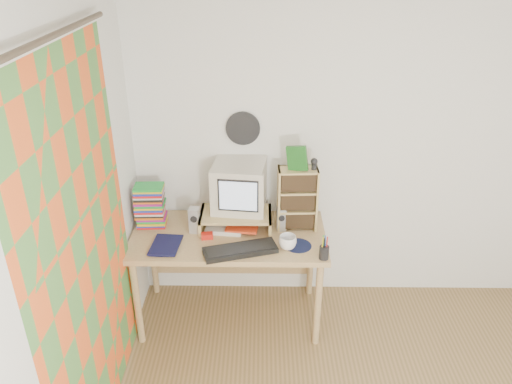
{
  "coord_description": "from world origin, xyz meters",
  "views": [
    {
      "loc": [
        -0.79,
        -1.69,
        2.65
      ],
      "look_at": [
        -0.83,
        1.33,
        1.12
      ],
      "focal_mm": 35.0,
      "sensor_mm": 36.0,
      "label": 1
    }
  ],
  "objects_px": {
    "desk": "(229,245)",
    "mug": "(288,242)",
    "keyboard": "(240,250)",
    "diary": "(152,243)",
    "cd_rack": "(297,199)",
    "dvd_stack": "(151,208)",
    "crt_monitor": "(239,188)"
  },
  "relations": [
    {
      "from": "mug",
      "to": "crt_monitor",
      "type": "bearing_deg",
      "value": 136.15
    },
    {
      "from": "keyboard",
      "to": "cd_rack",
      "type": "distance_m",
      "value": 0.57
    },
    {
      "from": "dvd_stack",
      "to": "cd_rack",
      "type": "bearing_deg",
      "value": -3.13
    },
    {
      "from": "crt_monitor",
      "to": "mug",
      "type": "height_order",
      "value": "crt_monitor"
    },
    {
      "from": "diary",
      "to": "mug",
      "type": "bearing_deg",
      "value": 3.17
    },
    {
      "from": "crt_monitor",
      "to": "desk",
      "type": "bearing_deg",
      "value": -124.17
    },
    {
      "from": "cd_rack",
      "to": "mug",
      "type": "bearing_deg",
      "value": -107.35
    },
    {
      "from": "keyboard",
      "to": "dvd_stack",
      "type": "relative_size",
      "value": 1.7
    },
    {
      "from": "crt_monitor",
      "to": "mug",
      "type": "xyz_separation_m",
      "value": [
        0.34,
        -0.33,
        -0.25
      ]
    },
    {
      "from": "keyboard",
      "to": "diary",
      "type": "distance_m",
      "value": 0.62
    },
    {
      "from": "crt_monitor",
      "to": "cd_rack",
      "type": "relative_size",
      "value": 0.78
    },
    {
      "from": "desk",
      "to": "diary",
      "type": "relative_size",
      "value": 5.91
    },
    {
      "from": "desk",
      "to": "dvd_stack",
      "type": "relative_size",
      "value": 4.78
    },
    {
      "from": "crt_monitor",
      "to": "dvd_stack",
      "type": "bearing_deg",
      "value": -171.18
    },
    {
      "from": "dvd_stack",
      "to": "diary",
      "type": "bearing_deg",
      "value": -81.59
    },
    {
      "from": "keyboard",
      "to": "cd_rack",
      "type": "xyz_separation_m",
      "value": [
        0.4,
        0.34,
        0.22
      ]
    },
    {
      "from": "cd_rack",
      "to": "mug",
      "type": "xyz_separation_m",
      "value": [
        -0.08,
        -0.29,
        -0.19
      ]
    },
    {
      "from": "dvd_stack",
      "to": "keyboard",
      "type": "bearing_deg",
      "value": -30.38
    },
    {
      "from": "desk",
      "to": "dvd_stack",
      "type": "xyz_separation_m",
      "value": [
        -0.58,
        0.06,
        0.28
      ]
    },
    {
      "from": "crt_monitor",
      "to": "keyboard",
      "type": "relative_size",
      "value": 0.74
    },
    {
      "from": "desk",
      "to": "crt_monitor",
      "type": "distance_m",
      "value": 0.44
    },
    {
      "from": "desk",
      "to": "mug",
      "type": "distance_m",
      "value": 0.52
    },
    {
      "from": "desk",
      "to": "dvd_stack",
      "type": "distance_m",
      "value": 0.64
    },
    {
      "from": "crt_monitor",
      "to": "dvd_stack",
      "type": "relative_size",
      "value": 1.26
    },
    {
      "from": "dvd_stack",
      "to": "diary",
      "type": "relative_size",
      "value": 1.24
    },
    {
      "from": "crt_monitor",
      "to": "cd_rack",
      "type": "height_order",
      "value": "same"
    },
    {
      "from": "dvd_stack",
      "to": "mug",
      "type": "distance_m",
      "value": 1.04
    },
    {
      "from": "desk",
      "to": "keyboard",
      "type": "distance_m",
      "value": 0.35
    },
    {
      "from": "desk",
      "to": "diary",
      "type": "bearing_deg",
      "value": -156.48
    },
    {
      "from": "crt_monitor",
      "to": "cd_rack",
      "type": "xyz_separation_m",
      "value": [
        0.42,
        -0.04,
        -0.06
      ]
    },
    {
      "from": "cd_rack",
      "to": "mug",
      "type": "height_order",
      "value": "cd_rack"
    },
    {
      "from": "cd_rack",
      "to": "diary",
      "type": "distance_m",
      "value": 1.07
    }
  ]
}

